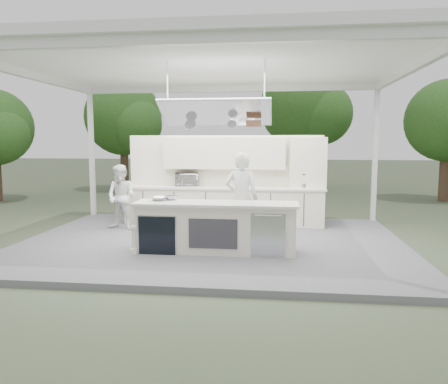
# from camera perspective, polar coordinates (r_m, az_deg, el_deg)

# --- Properties ---
(ground) EXTENTS (90.00, 90.00, 0.00)m
(ground) POSITION_cam_1_polar(r_m,az_deg,el_deg) (9.36, -1.53, -7.08)
(ground) COLOR #424C34
(ground) RESTS_ON ground
(stage_deck) EXTENTS (8.00, 6.00, 0.12)m
(stage_deck) POSITION_cam_1_polar(r_m,az_deg,el_deg) (9.35, -1.53, -6.72)
(stage_deck) COLOR #5B5A5F
(stage_deck) RESTS_ON ground
(tent) EXTENTS (8.20, 6.20, 3.86)m
(tent) POSITION_cam_1_polar(r_m,az_deg,el_deg) (9.20, -1.60, 15.97)
(tent) COLOR white
(tent) RESTS_ON ground
(demo_island) EXTENTS (3.10, 0.79, 0.95)m
(demo_island) POSITION_cam_1_polar(r_m,az_deg,el_deg) (8.32, -1.26, -4.61)
(demo_island) COLOR white
(demo_island) RESTS_ON stage_deck
(back_counter) EXTENTS (5.08, 0.72, 0.95)m
(back_counter) POSITION_cam_1_polar(r_m,az_deg,el_deg) (11.09, -0.09, -1.76)
(back_counter) COLOR white
(back_counter) RESTS_ON stage_deck
(back_wall_unit) EXTENTS (5.05, 0.48, 2.25)m
(back_wall_unit) POSITION_cam_1_polar(r_m,az_deg,el_deg) (11.16, 2.31, 3.32)
(back_wall_unit) COLOR white
(back_wall_unit) RESTS_ON stage_deck
(tree_cluster) EXTENTS (19.55, 9.40, 5.85)m
(tree_cluster) POSITION_cam_1_polar(r_m,az_deg,el_deg) (18.86, 2.40, 9.89)
(tree_cluster) COLOR #4C3526
(tree_cluster) RESTS_ON ground
(head_chef) EXTENTS (0.72, 0.51, 1.88)m
(head_chef) POSITION_cam_1_polar(r_m,az_deg,el_deg) (8.97, 2.29, -0.81)
(head_chef) COLOR white
(head_chef) RESTS_ON stage_deck
(sous_chef) EXTENTS (0.85, 0.72, 1.55)m
(sous_chef) POSITION_cam_1_polar(r_m,az_deg,el_deg) (10.71, -13.23, -0.65)
(sous_chef) COLOR white
(sous_chef) RESTS_ON stage_deck
(toaster_oven) EXTENTS (0.68, 0.54, 0.33)m
(toaster_oven) POSITION_cam_1_polar(r_m,az_deg,el_deg) (11.36, -4.90, 1.65)
(toaster_oven) COLOR silver
(toaster_oven) RESTS_ON back_counter
(bowl_large) EXTENTS (0.33, 0.33, 0.07)m
(bowl_large) POSITION_cam_1_polar(r_m,az_deg,el_deg) (8.60, -8.51, -0.87)
(bowl_large) COLOR silver
(bowl_large) RESTS_ON demo_island
(bowl_small) EXTENTS (0.31, 0.31, 0.08)m
(bowl_small) POSITION_cam_1_polar(r_m,az_deg,el_deg) (8.67, -6.95, -0.76)
(bowl_small) COLOR #B7B9BE
(bowl_small) RESTS_ON demo_island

